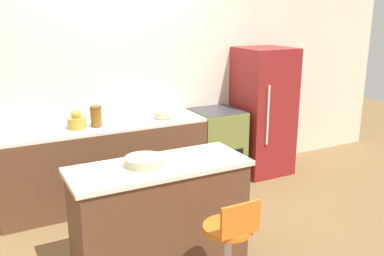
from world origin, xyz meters
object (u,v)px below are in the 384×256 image
refrigerator (263,111)px  mixing_bowl (163,114)px  kettle (76,121)px  stool_chair (229,248)px  oven_range (216,145)px

refrigerator → mixing_bowl: bearing=-179.6°
kettle → mixing_bowl: 0.99m
mixing_bowl → kettle: bearing=180.0°
stool_chair → mixing_bowl: bearing=79.5°
mixing_bowl → oven_range: bearing=2.8°
oven_range → refrigerator: size_ratio=0.55×
stool_chair → oven_range: bearing=61.8°
oven_range → kettle: kettle is taller
mixing_bowl → stool_chair: bearing=-100.5°
oven_range → mixing_bowl: (-0.73, -0.04, 0.49)m
refrigerator → kettle: bearing=-179.7°
stool_chair → mixing_bowl: size_ratio=3.96×
stool_chair → kettle: (-0.61, 2.03, 0.56)m
stool_chair → kettle: bearing=106.8°
refrigerator → kettle: 2.41m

